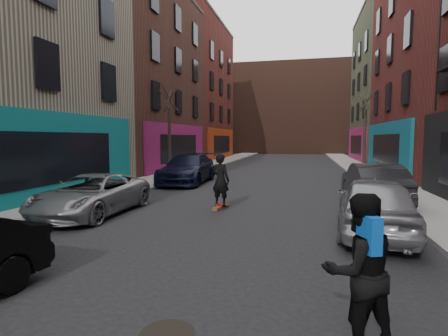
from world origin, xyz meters
The scene contains 14 objects.
sidewalk_left centered at (-6.25, 30.00, 0.07)m, with size 2.50×84.00×0.13m, color gray.
sidewalk_right centered at (6.25, 30.00, 0.07)m, with size 2.50×84.00×0.13m, color gray.
buildings_left centered at (-13.50, 16.00, 8.25)m, with size 12.00×56.00×16.50m, color #5B231A.
building_far centered at (0.00, 56.00, 7.00)m, with size 40.00×10.00×14.00m, color #47281E.
tree_left_far centered at (-6.20, 18.00, 3.38)m, with size 2.00×2.00×6.50m, color black, non-canonical shape.
tree_right_far centered at (6.20, 24.00, 3.53)m, with size 2.00×2.00×6.80m, color black, non-canonical shape.
parked_left_far centered at (-4.60, 7.34, 0.65)m, with size 2.16×4.69×1.30m, color gray.
parked_left_end centered at (-4.18, 15.58, 0.80)m, with size 2.25×5.53×1.61m, color black.
parked_right_far centered at (3.87, 6.97, 0.76)m, with size 1.81×4.49×1.53m, color gray.
parked_right_end centered at (4.60, 11.37, 0.77)m, with size 1.62×4.66×1.54m, color black.
skateboard centered at (-0.76, 9.13, 0.05)m, with size 0.22×0.80×0.10m, color brown.
skateboarder centered at (-0.76, 9.13, 1.02)m, with size 0.67×0.44×1.84m, color black.
pedestrian centered at (2.73, 1.66, 0.93)m, with size 1.11×1.01×1.85m.
manhole centered at (0.42, 1.39, 0.01)m, with size 0.70×0.70×0.01m, color black.
Camera 1 is at (2.09, -2.57, 2.49)m, focal length 28.00 mm.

